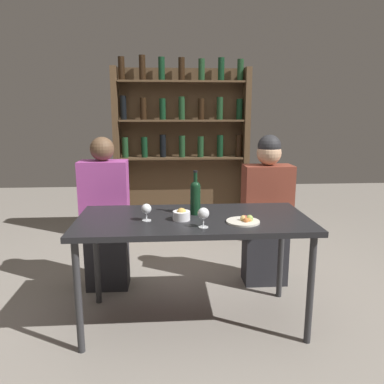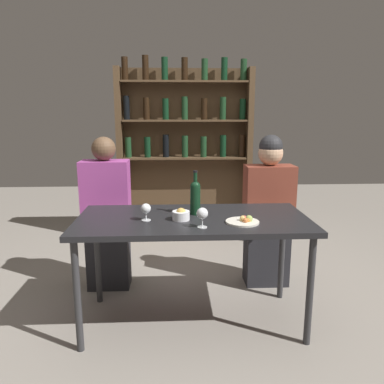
{
  "view_description": "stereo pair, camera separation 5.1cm",
  "coord_description": "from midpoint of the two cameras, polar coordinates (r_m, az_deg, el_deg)",
  "views": [
    {
      "loc": [
        -0.17,
        -2.4,
        1.44
      ],
      "look_at": [
        0.0,
        0.11,
        0.91
      ],
      "focal_mm": 35.0,
      "sensor_mm": 36.0,
      "label": 1
    },
    {
      "loc": [
        -0.12,
        -2.4,
        1.44
      ],
      "look_at": [
        0.0,
        0.11,
        0.91
      ],
      "focal_mm": 35.0,
      "sensor_mm": 36.0,
      "label": 2
    }
  ],
  "objects": [
    {
      "name": "seated_person_right",
      "position": [
        3.19,
        11.95,
        -3.28
      ],
      "size": [
        0.4,
        0.22,
        1.27
      ],
      "color": "#26262B",
      "rests_on": "ground_plane"
    },
    {
      "name": "wine_glass_1",
      "position": [
        2.26,
        2.23,
        -3.37
      ],
      "size": [
        0.07,
        0.07,
        0.12
      ],
      "color": "silver",
      "rests_on": "dining_table"
    },
    {
      "name": "ground_plane",
      "position": [
        2.8,
        0.66,
        -18.94
      ],
      "size": [
        10.0,
        10.0,
        0.0
      ],
      "primitive_type": "plane",
      "color": "gray"
    },
    {
      "name": "wine_bottle",
      "position": [
        2.55,
        1.08,
        -0.58
      ],
      "size": [
        0.07,
        0.07,
        0.3
      ],
      "color": "black",
      "rests_on": "dining_table"
    },
    {
      "name": "food_plate_0",
      "position": [
        2.4,
        8.49,
        -4.38
      ],
      "size": [
        0.21,
        0.21,
        0.05
      ],
      "color": "silver",
      "rests_on": "dining_table"
    },
    {
      "name": "dining_table",
      "position": [
        2.52,
        0.7,
        -5.29
      ],
      "size": [
        1.54,
        0.73,
        0.76
      ],
      "color": "black",
      "rests_on": "ground_plane"
    },
    {
      "name": "seated_person_left",
      "position": [
        3.14,
        -12.37,
        -3.96
      ],
      "size": [
        0.38,
        0.22,
        1.26
      ],
      "color": "#26262B",
      "rests_on": "ground_plane"
    },
    {
      "name": "wine_rack_wall",
      "position": [
        4.18,
        -0.76,
        7.06
      ],
      "size": [
        1.48,
        0.21,
        2.03
      ],
      "color": "#4C3823",
      "rests_on": "ground_plane"
    },
    {
      "name": "wine_glass_0",
      "position": [
        2.43,
        -6.45,
        -2.61
      ],
      "size": [
        0.07,
        0.07,
        0.11
      ],
      "color": "silver",
      "rests_on": "dining_table"
    },
    {
      "name": "snack_bowl",
      "position": [
        2.43,
        -1.09,
        -3.5
      ],
      "size": [
        0.11,
        0.11,
        0.08
      ],
      "color": "white",
      "rests_on": "dining_table"
    }
  ]
}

